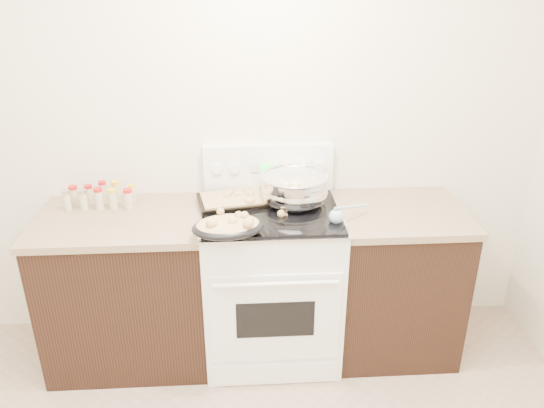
{
  "coord_description": "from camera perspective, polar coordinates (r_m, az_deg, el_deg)",
  "views": [
    {
      "loc": [
        0.19,
        -1.23,
        2.18
      ],
      "look_at": [
        0.35,
        1.37,
        1.0
      ],
      "focal_mm": 35.0,
      "sensor_mm": 36.0,
      "label": 1
    }
  ],
  "objects": [
    {
      "name": "kitchen_range",
      "position": [
        3.15,
        -0.06,
        -8.07
      ],
      "size": [
        0.78,
        0.73,
        1.22
      ],
      "color": "white",
      "rests_on": "ground"
    },
    {
      "name": "roasting_pan",
      "position": [
        2.65,
        -4.74,
        -2.36
      ],
      "size": [
        0.39,
        0.3,
        0.11
      ],
      "color": "black",
      "rests_on": "kitchen_range"
    },
    {
      "name": "counter_left",
      "position": [
        3.24,
        -15.08,
        -8.66
      ],
      "size": [
        0.93,
        0.67,
        0.92
      ],
      "color": "black",
      "rests_on": "ground"
    },
    {
      "name": "room_shell",
      "position": [
        1.33,
        -11.44,
        2.98
      ],
      "size": [
        4.1,
        3.6,
        2.75
      ],
      "color": "silver",
      "rests_on": "ground"
    },
    {
      "name": "blue_ladle",
      "position": [
        2.81,
        7.11,
        -1.22
      ],
      "size": [
        0.23,
        0.18,
        0.1
      ],
      "color": "#85AAC6",
      "rests_on": "kitchen_range"
    },
    {
      "name": "wooden_spoon",
      "position": [
        2.88,
        1.03,
        -0.77
      ],
      "size": [
        0.06,
        0.25,
        0.04
      ],
      "color": "#AC854E",
      "rests_on": "kitchen_range"
    },
    {
      "name": "spice_jars",
      "position": [
        3.16,
        -17.85,
        0.82
      ],
      "size": [
        0.39,
        0.16,
        0.13
      ],
      "color": "#BFB28C",
      "rests_on": "counter_left"
    },
    {
      "name": "baking_sheet",
      "position": [
        3.02,
        -4.06,
        0.53
      ],
      "size": [
        0.43,
        0.34,
        0.06
      ],
      "color": "black",
      "rests_on": "kitchen_range"
    },
    {
      "name": "counter_right",
      "position": [
        3.29,
        12.85,
        -7.81
      ],
      "size": [
        0.73,
        0.67,
        0.92
      ],
      "color": "black",
      "rests_on": "ground"
    },
    {
      "name": "mixing_bowl",
      "position": [
        2.97,
        2.43,
        1.63
      ],
      "size": [
        0.47,
        0.47,
        0.23
      ],
      "color": "silver",
      "rests_on": "kitchen_range"
    }
  ]
}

